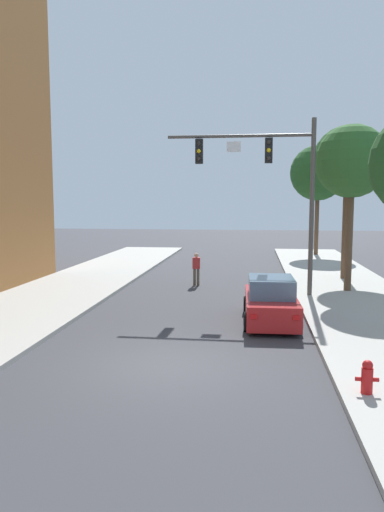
{
  "coord_description": "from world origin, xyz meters",
  "views": [
    {
      "loc": [
        2.12,
        -11.91,
        4.18
      ],
      "look_at": [
        -0.29,
        7.28,
        2.0
      ],
      "focal_mm": 34.07,
      "sensor_mm": 36.0,
      "label": 1
    }
  ],
  "objects_px": {
    "car_lead_red": "(271,302)",
    "fire_hydrant": "(367,377)",
    "pedestrian_crossing_road": "(196,267)",
    "street_tree_farthest": "(318,173)",
    "street_tree_third": "(348,161)",
    "street_tree_second": "(352,162)",
    "traffic_signal_mast": "(271,174)"
  },
  "relations": [
    {
      "from": "fire_hydrant",
      "to": "street_tree_farthest",
      "type": "height_order",
      "value": "street_tree_farthest"
    },
    {
      "from": "pedestrian_crossing_road",
      "to": "fire_hydrant",
      "type": "distance_m",
      "value": 14.49
    },
    {
      "from": "street_tree_second",
      "to": "street_tree_third",
      "type": "distance_m",
      "value": 3.62
    },
    {
      "from": "street_tree_third",
      "to": "street_tree_farthest",
      "type": "height_order",
      "value": "street_tree_farthest"
    },
    {
      "from": "traffic_signal_mast",
      "to": "fire_hydrant",
      "type": "height_order",
      "value": "traffic_signal_mast"
    },
    {
      "from": "traffic_signal_mast",
      "to": "fire_hydrant",
      "type": "xyz_separation_m",
      "value": [
        1.71,
        -10.94,
        -4.82
      ]
    },
    {
      "from": "street_tree_third",
      "to": "street_tree_second",
      "type": "bearing_deg",
      "value": -97.54
    },
    {
      "from": "street_tree_second",
      "to": "street_tree_farthest",
      "type": "height_order",
      "value": "street_tree_farthest"
    },
    {
      "from": "traffic_signal_mast",
      "to": "pedestrian_crossing_road",
      "type": "xyz_separation_m",
      "value": [
        -3.49,
        2.57,
        -4.42
      ]
    },
    {
      "from": "traffic_signal_mast",
      "to": "fire_hydrant",
      "type": "bearing_deg",
      "value": -81.1
    },
    {
      "from": "car_lead_red",
      "to": "street_tree_second",
      "type": "relative_size",
      "value": 0.58
    },
    {
      "from": "fire_hydrant",
      "to": "car_lead_red",
      "type": "bearing_deg",
      "value": 105.47
    },
    {
      "from": "traffic_signal_mast",
      "to": "street_tree_farthest",
      "type": "distance_m",
      "value": 17.12
    },
    {
      "from": "car_lead_red",
      "to": "fire_hydrant",
      "type": "xyz_separation_m",
      "value": [
        1.79,
        -6.45,
        -0.22
      ]
    },
    {
      "from": "street_tree_third",
      "to": "car_lead_red",
      "type": "bearing_deg",
      "value": -113.76
    },
    {
      "from": "fire_hydrant",
      "to": "street_tree_third",
      "type": "height_order",
      "value": "street_tree_third"
    },
    {
      "from": "car_lead_red",
      "to": "street_tree_farthest",
      "type": "distance_m",
      "value": 22.2
    },
    {
      "from": "traffic_signal_mast",
      "to": "car_lead_red",
      "type": "relative_size",
      "value": 1.75
    },
    {
      "from": "fire_hydrant",
      "to": "street_tree_farthest",
      "type": "xyz_separation_m",
      "value": [
        2.37,
        27.54,
        5.78
      ]
    },
    {
      "from": "traffic_signal_mast",
      "to": "car_lead_red",
      "type": "distance_m",
      "value": 6.43
    },
    {
      "from": "traffic_signal_mast",
      "to": "street_tree_farthest",
      "type": "xyz_separation_m",
      "value": [
        4.09,
        16.6,
        0.96
      ]
    },
    {
      "from": "car_lead_red",
      "to": "pedestrian_crossing_road",
      "type": "distance_m",
      "value": 7.85
    },
    {
      "from": "street_tree_third",
      "to": "pedestrian_crossing_road",
      "type": "bearing_deg",
      "value": -162.84
    },
    {
      "from": "pedestrian_crossing_road",
      "to": "street_tree_farthest",
      "type": "relative_size",
      "value": 0.2
    },
    {
      "from": "pedestrian_crossing_road",
      "to": "fire_hydrant",
      "type": "bearing_deg",
      "value": -68.96
    },
    {
      "from": "traffic_signal_mast",
      "to": "fire_hydrant",
      "type": "relative_size",
      "value": 10.42
    },
    {
      "from": "traffic_signal_mast",
      "to": "street_tree_farthest",
      "type": "height_order",
      "value": "street_tree_farthest"
    },
    {
      "from": "car_lead_red",
      "to": "street_tree_third",
      "type": "bearing_deg",
      "value": 66.24
    },
    {
      "from": "street_tree_third",
      "to": "street_tree_farthest",
      "type": "xyz_separation_m",
      "value": [
        0.02,
        11.69,
        0.04
      ]
    },
    {
      "from": "car_lead_red",
      "to": "fire_hydrant",
      "type": "distance_m",
      "value": 6.7
    },
    {
      "from": "car_lead_red",
      "to": "street_tree_second",
      "type": "height_order",
      "value": "street_tree_second"
    },
    {
      "from": "car_lead_red",
      "to": "pedestrian_crossing_road",
      "type": "relative_size",
      "value": 2.61
    }
  ]
}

